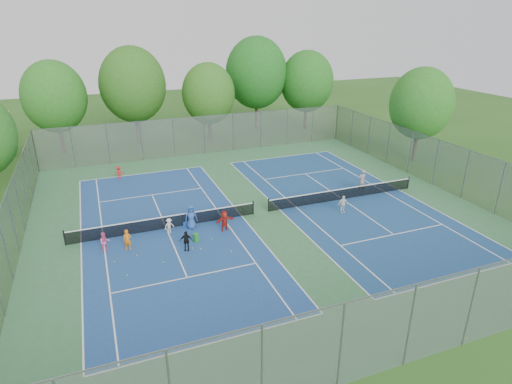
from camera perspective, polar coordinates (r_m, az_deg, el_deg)
ground at (r=31.72m, az=0.66°, el=-2.81°), size 120.00×120.00×0.00m
court_pad at (r=31.72m, az=0.66°, el=-2.80°), size 32.00×32.00×0.01m
court_left at (r=30.07m, az=-11.86°, el=-4.78°), size 10.97×23.77×0.01m
court_right at (r=34.72m, az=11.44°, el=-0.95°), size 10.97×23.77×0.01m
net_left at (r=29.88m, az=-11.93°, el=-4.03°), size 12.87×0.10×0.91m
net_right at (r=34.55m, az=11.50°, el=-0.28°), size 12.87×0.10×0.91m
fence_north at (r=45.43m, az=-6.94°, el=7.54°), size 32.00×0.10×4.00m
fence_south at (r=18.98m, az=19.79°, el=-16.46°), size 32.00×0.10×4.00m
fence_west at (r=29.47m, az=-29.65°, el=-3.72°), size 0.10×32.00×4.00m
fence_east at (r=39.45m, az=22.83°, el=3.63°), size 0.10×32.00×4.00m
tree_nw at (r=49.32m, az=-25.30°, el=11.41°), size 6.40×6.40×9.58m
tree_nl at (r=50.33m, az=-16.10°, el=13.58°), size 7.20×7.20×10.69m
tree_nc at (r=49.96m, az=-6.35°, el=12.90°), size 6.00×6.00×8.85m
tree_nr at (r=54.72m, az=0.05°, el=15.59°), size 7.60×7.60×11.42m
tree_ne at (r=55.53m, az=6.79°, el=14.42°), size 6.60×6.60×9.77m
tree_side_e at (r=44.82m, az=21.17°, el=10.93°), size 6.00×6.00×9.20m
ball_crate at (r=30.21m, az=-9.38°, el=-4.18°), size 0.37×0.37×0.29m
ball_hopper at (r=27.94m, az=-8.02°, el=-6.07°), size 0.38×0.38×0.59m
student_a at (r=27.78m, az=-16.77°, el=-6.14°), size 0.56×0.44×1.36m
student_b at (r=28.01m, az=-19.52°, el=-6.32°), size 0.75×0.65×1.31m
student_c at (r=29.27m, az=-11.50°, el=-4.42°), size 0.76×0.56×1.05m
student_d at (r=26.88m, az=-9.30°, el=-6.45°), size 0.84×0.55×1.34m
student_e at (r=29.42m, az=-8.65°, el=-3.34°), size 0.85×0.56×1.72m
student_f at (r=28.97m, az=-4.20°, el=-3.86°), size 1.39×0.62×1.44m
child_far_baseline at (r=40.07m, az=-17.80°, el=2.48°), size 0.82×0.54×1.19m
instructor at (r=36.28m, az=13.93°, el=1.48°), size 0.71×0.47×1.94m
teen_court_b at (r=32.17m, az=11.50°, el=-1.61°), size 0.80×0.37×1.34m
tennis_ball_0 at (r=28.52m, az=-11.26°, el=-6.27°), size 0.07×0.07×0.07m
tennis_ball_1 at (r=28.64m, az=-8.31°, el=-5.92°), size 0.07×0.07×0.07m
tennis_ball_2 at (r=28.22m, az=-5.91°, el=-6.26°), size 0.07×0.07×0.07m
tennis_ball_3 at (r=27.32m, az=-8.48°, el=-7.43°), size 0.07×0.07×0.07m
tennis_ball_4 at (r=26.16m, az=-12.25°, el=-9.17°), size 0.07×0.07×0.07m
tennis_ball_5 at (r=27.17m, az=-7.41°, el=-7.54°), size 0.07×0.07×0.07m
tennis_ball_6 at (r=26.97m, az=-18.31°, el=-8.84°), size 0.07×0.07×0.07m
tennis_ball_7 at (r=26.70m, az=-3.30°, el=-7.94°), size 0.07×0.07×0.07m
tennis_ball_8 at (r=27.22m, az=-15.62°, el=-8.19°), size 0.07×0.07×0.07m
tennis_ball_9 at (r=24.81m, az=-5.20°, el=-10.59°), size 0.07×0.07×0.07m
tennis_ball_10 at (r=24.96m, az=-18.93°, el=-11.66°), size 0.07×0.07×0.07m
tennis_ball_11 at (r=25.48m, az=-16.80°, el=-10.60°), size 0.07×0.07×0.07m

